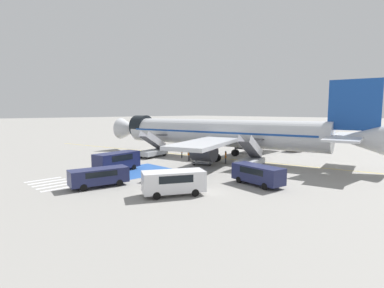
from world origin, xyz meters
The scene contains 21 objects.
ground_plane centered at (0.00, 0.00, 0.00)m, with size 600.00×600.00×0.00m, color gray.
apron_leadline_yellow centered at (-1.01, 0.38, 0.00)m, with size 0.20×75.72×0.01m, color gold.
apron_stand_patch_blue centered at (-1.01, -14.55, 0.00)m, with size 6.60×9.18×0.01m, color #2856A8.
apron_walkway_bar_0 centered at (-4.01, -23.38, 0.00)m, with size 0.44×3.60×0.01m, color silver.
apron_walkway_bar_1 centered at (-2.81, -23.38, 0.00)m, with size 0.44×3.60×0.01m, color silver.
apron_walkway_bar_2 centered at (-1.61, -23.38, 0.00)m, with size 0.44×3.60×0.01m, color silver.
apron_walkway_bar_3 centered at (-0.41, -23.38, 0.00)m, with size 0.44×3.60×0.01m, color silver.
apron_walkway_bar_4 centered at (0.79, -23.38, 0.00)m, with size 0.44×3.60×0.01m, color silver.
airliner centered at (-0.41, 0.51, 3.77)m, with size 41.78×31.12×10.71m.
boarding_stairs_forward centered at (-8.51, -5.98, 1.01)m, with size 3.21×5.53×4.15m.
boarding_stairs_aft centered at (6.96, -2.44, 1.02)m, with size 3.21×5.53×4.25m.
fuel_tanker centered at (4.06, 19.03, 1.73)m, with size 3.53×10.02×3.43m.
service_van_0 centered at (2.68, -20.60, 1.07)m, with size 2.78×5.54×1.74m.
service_van_1 centered at (12.66, -9.43, 1.15)m, with size 5.42×2.56×1.89m.
service_van_2 centered at (-2.73, -15.55, 1.31)m, with size 2.90×5.73×2.20m.
service_van_3 centered at (9.65, -17.42, 1.24)m, with size 4.26×5.55×2.05m.
baggage_cart centered at (1.43, -5.28, 0.26)m, with size 3.00×2.68×0.87m.
ground_crew_0 centered at (-2.04, -4.44, 0.96)m, with size 0.48×0.43×1.67m.
ground_crew_1 centered at (3.06, -2.51, 0.98)m, with size 0.44×0.48×1.71m.
ground_crew_2 centered at (-4.56, -3.54, 1.05)m, with size 0.48×0.45×1.81m.
traffic_cone_0 centered at (-12.58, -4.75, 0.24)m, with size 0.43×0.43×0.48m.
Camera 1 is at (28.36, -33.48, 7.05)m, focal length 28.00 mm.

